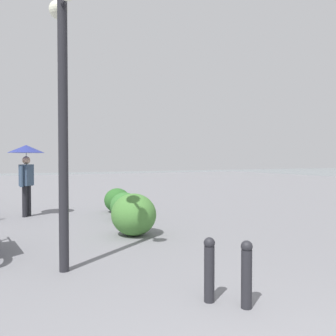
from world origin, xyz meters
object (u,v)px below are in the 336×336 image
at_px(bollard_near, 247,273).
at_px(bollard_mid, 209,268).
at_px(lamppost, 63,86).
at_px(pedestrian, 26,160).

relative_size(bollard_near, bollard_mid, 1.00).
bearing_deg(lamppost, bollard_near, -143.91).
bearing_deg(bollard_near, lamppost, 36.09).
distance_m(lamppost, bollard_near, 3.54).
height_order(lamppost, bollard_near, lamppost).
distance_m(lamppost, pedestrian, 5.57).
bearing_deg(pedestrian, bollard_mid, -168.91).
height_order(pedestrian, bollard_near, pedestrian).
bearing_deg(bollard_mid, pedestrian, 11.09).
distance_m(lamppost, bollard_mid, 3.23).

